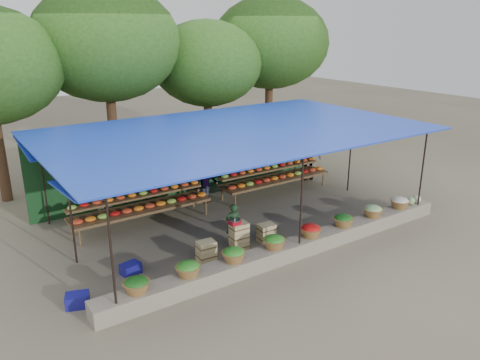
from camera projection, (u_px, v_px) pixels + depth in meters
ground at (236, 220)px, 14.26m from camera, size 60.00×60.00×0.00m
stone_curb at (295, 248)px, 12.03m from camera, size 10.60×0.55×0.40m
stall_canopy at (235, 134)px, 13.47m from camera, size 10.80×6.60×2.82m
produce_baskets at (293, 236)px, 11.87m from camera, size 8.98×0.58×0.34m
netting_backdrop at (186, 158)px, 16.34m from camera, size 10.60×0.06×2.50m
tree_row at (159, 51)px, 17.83m from camera, size 16.51×5.50×7.12m
fruit_table_left at (141, 205)px, 13.81m from camera, size 4.21×0.95×0.93m
fruit_table_right at (274, 176)px, 16.46m from camera, size 4.21×0.95×0.93m
crate_counter at (238, 239)px, 12.27m from camera, size 2.37×0.37×0.77m
weighing_scale at (235, 222)px, 12.05m from camera, size 0.29×0.29×0.31m
vendor_seated at (233, 225)px, 12.49m from camera, size 0.47×0.35×1.18m
customer_left at (107, 197)px, 13.90m from camera, size 0.80×0.64×1.58m
customer_mid at (206, 180)px, 15.45m from camera, size 1.14×0.87×1.56m
customer_right at (308, 158)px, 17.82m from camera, size 1.03×0.83×1.64m
blue_crate_front at (77, 300)px, 9.86m from camera, size 0.57×0.48×0.29m
blue_crate_back at (131, 269)px, 11.16m from camera, size 0.51×0.41×0.27m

